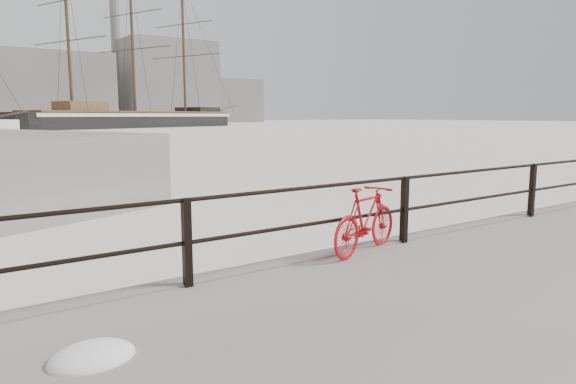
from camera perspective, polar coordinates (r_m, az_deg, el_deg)
ground at (r=8.16m, az=11.82°, el=-7.66°), size 400.00×400.00×0.00m
guardrail at (r=7.87m, az=12.80°, el=-1.93°), size 28.00×0.10×1.00m
bicycle at (r=7.18m, az=8.63°, el=-3.06°), size 1.56×0.65×0.94m
barque_black at (r=100.23m, az=-16.52°, el=6.88°), size 60.38×38.97×32.72m
industrial_west at (r=147.74m, az=-25.48°, el=10.32°), size 32.00×18.00×18.00m
industrial_mid at (r=162.43m, az=-13.37°, el=11.73°), size 26.00×20.00×24.00m
industrial_east at (r=176.53m, az=-6.88°, el=10.00°), size 20.00×16.00×14.00m
smokestack at (r=163.69m, az=-18.54°, el=15.02°), size 2.80×2.80×44.00m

